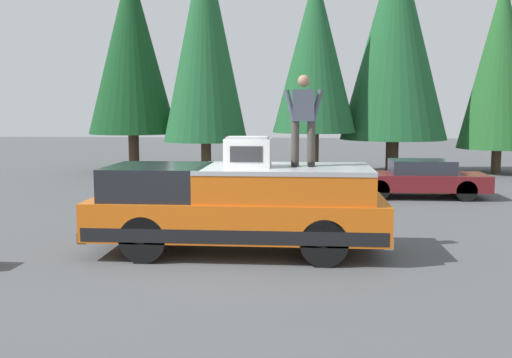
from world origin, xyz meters
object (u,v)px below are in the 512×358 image
compressor_unit (248,152)px  person_on_truck_bed (303,118)px  parked_car_maroon (419,179)px  pickup_truck (238,207)px

compressor_unit → person_on_truck_bed: 1.21m
compressor_unit → parked_car_maroon: 8.94m
compressor_unit → person_on_truck_bed: size_ratio=0.50×
compressor_unit → pickup_truck: bearing=56.7°
pickup_truck → parked_car_maroon: (7.44, -4.76, -0.29)m
pickup_truck → compressor_unit: compressor_unit is taller
person_on_truck_bed → parked_car_maroon: 8.40m
pickup_truck → parked_car_maroon: bearing=-32.6°
pickup_truck → parked_car_maroon: pickup_truck is taller
pickup_truck → parked_car_maroon: 8.84m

